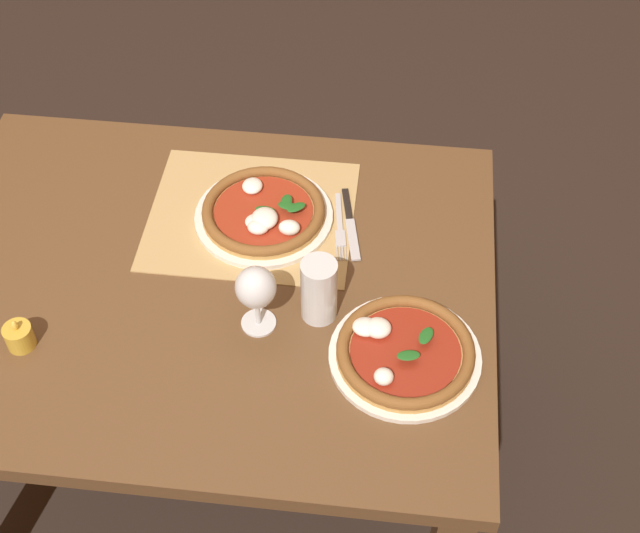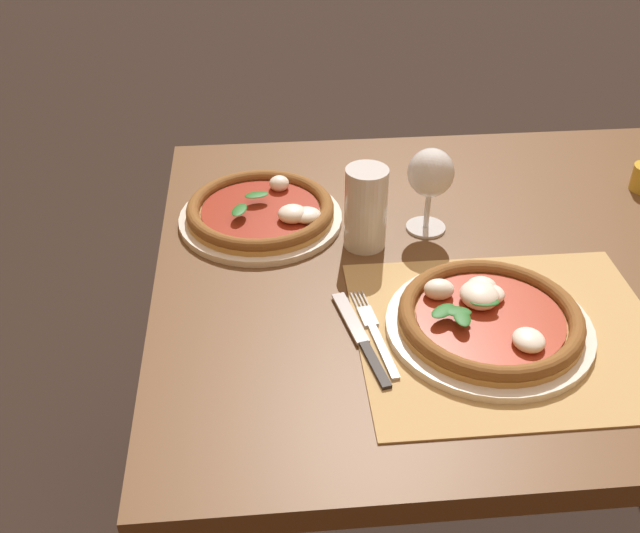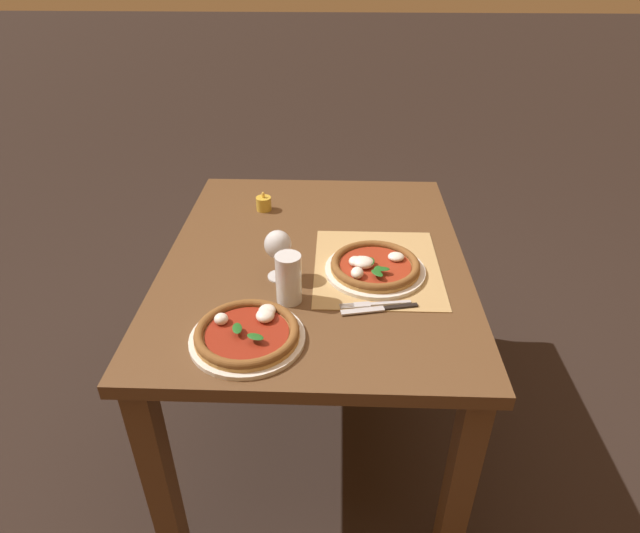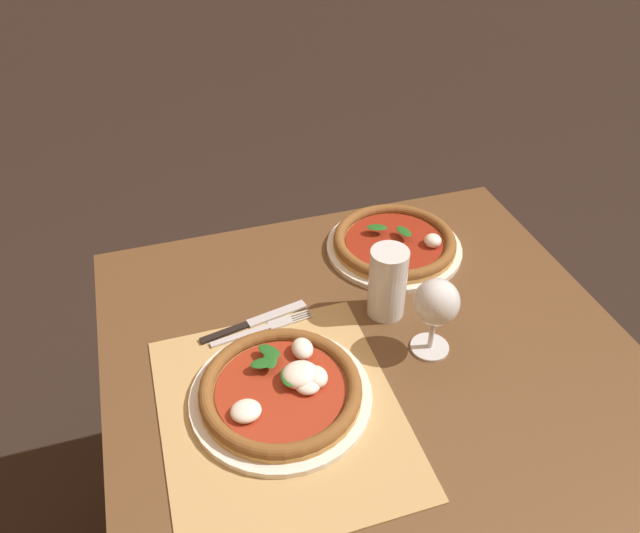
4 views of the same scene
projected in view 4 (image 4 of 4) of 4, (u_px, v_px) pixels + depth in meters
dining_table at (401, 456)px, 1.08m from camera, size 1.20×0.95×0.74m
paper_placemat at (281, 414)px, 1.02m from camera, size 0.45×0.38×0.00m
pizza_near at (282, 390)px, 1.03m from camera, size 0.30×0.30×0.05m
pizza_far at (395, 244)px, 1.35m from camera, size 0.29×0.29×0.05m
wine_glass at (436, 305)px, 1.07m from camera, size 0.08×0.08×0.16m
pint_glass at (387, 284)px, 1.17m from camera, size 0.07×0.07×0.15m
fork at (263, 329)px, 1.16m from camera, size 0.05×0.20×0.00m
knife at (254, 322)px, 1.18m from camera, size 0.06×0.21×0.01m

